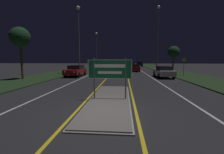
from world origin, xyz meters
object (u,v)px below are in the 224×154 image
Objects in this scene: streetlight_right_near at (158,33)px; car_receding_2 at (131,65)px; car_receding_3 at (139,64)px; warning_sign at (184,65)px; highway_sign at (110,71)px; car_approaching_0 at (76,70)px; streetlight_left_near at (79,29)px; car_receding_0 at (164,72)px; car_receding_1 at (134,68)px; streetlight_left_far at (96,43)px.

car_receding_2 is (-3.42, 15.16, -5.74)m from streetlight_right_near.
warning_sign reaches higher than car_receding_3.
streetlight_right_near reaches higher than car_receding_3.
highway_sign is 32.84m from car_receding_2.
streetlight_left_near is at bearing 99.12° from car_approaching_0.
streetlight_right_near is 2.32× the size of car_receding_2.
car_receding_0 is 10.10m from car_receding_1.
car_receding_1 is at bearing 30.43° from streetlight_left_near.
car_receding_2 is at bearing 85.13° from highway_sign.
warning_sign is (2.87, -28.69, 0.70)m from car_receding_3.
car_receding_1 is at bearing 139.33° from streetlight_right_near.
car_receding_0 is 0.93× the size of car_receding_2.
streetlight_left_far is (-6.35, 31.08, 4.75)m from highway_sign.
streetlight_left_near is at bearing -117.36° from car_receding_2.
car_receding_3 is at bearing 95.71° from warning_sign.
car_approaching_0 is (0.73, -19.57, -5.60)m from streetlight_left_far.
streetlight_left_far is 15.02m from car_receding_1.
streetlight_left_far reaches higher than highway_sign.
car_approaching_0 is at bearing -111.00° from car_receding_3.
car_receding_1 is 12.16m from car_receding_2.
warning_sign is at bearing 27.13° from car_receding_0.
car_receding_3 is (-0.49, 23.53, -5.67)m from streetlight_right_near.
streetlight_left_far is (-0.12, 15.80, -0.56)m from streetlight_left_near.
warning_sign is at bearing -11.05° from streetlight_left_near.
car_approaching_0 is (-11.84, -6.03, -5.72)m from streetlight_right_near.
highway_sign is 0.25× the size of streetlight_left_far.
streetlight_left_far is 1.97× the size of car_approaching_0.
car_receding_1 is (-2.91, 9.67, -0.03)m from car_receding_0.
streetlight_left_near is 29.08m from car_receding_3.
streetlight_left_near is 2.46× the size of car_receding_1.
car_receding_3 is 1.75× the size of warning_sign.
car_receding_0 is 1.81× the size of warning_sign.
car_receding_2 is 1.11× the size of car_receding_3.
car_receding_0 reaches higher than car_receding_1.
car_receding_2 is 8.87m from car_receding_3.
streetlight_right_near is at bearing -40.67° from car_receding_1.
car_receding_0 is (11.87, -4.40, -6.20)m from streetlight_left_near.
streetlight_left_near is 20.57m from car_receding_2.
highway_sign is at bearing -117.41° from car_receding_0.
car_receding_2 is at bearing 105.93° from warning_sign.
highway_sign is at bearing -97.56° from car_receding_1.
streetlight_left_near reaches higher than warning_sign.
car_approaching_0 is 14.26m from warning_sign.
car_receding_2 is 1.94× the size of warning_sign.
streetlight_right_near reaches higher than warning_sign.
car_receding_0 is at bearing -82.55° from car_receding_2.
streetlight_left_far is at bearing -169.91° from car_receding_2.
car_receding_2 is (-2.85, 21.83, 0.01)m from car_receding_0.
streetlight_right_near reaches higher than highway_sign.
highway_sign is at bearing -63.96° from car_approaching_0.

